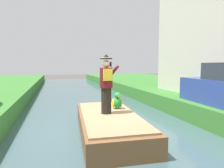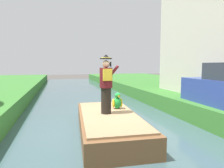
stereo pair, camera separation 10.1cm
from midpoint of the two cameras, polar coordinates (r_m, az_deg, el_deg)
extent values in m
plane|color=#4C4742|center=(6.53, -0.94, -14.35)|extent=(80.00, 80.00, 0.00)
cube|color=#3D565B|center=(6.52, -0.94, -13.94)|extent=(6.17, 48.00, 0.10)
cube|color=brown|center=(6.22, -0.44, -11.71)|extent=(2.11, 4.32, 0.56)
cube|color=#997A56|center=(6.13, -0.44, -8.99)|extent=(1.94, 3.98, 0.05)
cylinder|color=black|center=(6.09, -1.27, -4.91)|extent=(0.32, 0.32, 0.82)
cylinder|color=#561419|center=(5.99, -1.29, 1.87)|extent=(0.40, 0.40, 0.62)
cube|color=gold|center=(5.81, -0.83, 2.73)|extent=(0.28, 0.06, 0.36)
sphere|color=#DBA884|center=(5.98, -1.30, 5.93)|extent=(0.23, 0.23, 0.23)
cylinder|color=black|center=(5.98, -1.30, 7.51)|extent=(0.38, 0.38, 0.03)
cone|color=black|center=(5.99, -1.30, 8.18)|extent=(0.26, 0.26, 0.12)
cylinder|color=gold|center=(5.99, -1.30, 7.75)|extent=(0.29, 0.29, 0.02)
cylinder|color=#561419|center=(6.01, 0.84, 3.60)|extent=(0.38, 0.09, 0.43)
cube|color=black|center=(5.96, 0.06, 5.84)|extent=(0.03, 0.08, 0.15)
ellipsoid|color=green|center=(6.79, 2.00, -5.61)|extent=(0.26, 0.32, 0.40)
sphere|color=green|center=(6.71, 2.11, -3.41)|extent=(0.20, 0.20, 0.20)
cone|color=yellow|center=(6.61, 2.38, -3.62)|extent=(0.09, 0.09, 0.09)
ellipsoid|color=yellow|center=(6.75, 0.86, -5.67)|extent=(0.08, 0.20, 0.32)
ellipsoid|color=yellow|center=(6.83, 3.13, -5.54)|extent=(0.08, 0.20, 0.32)
camera|label=1|loc=(0.05, -89.54, 0.05)|focal=30.92mm
camera|label=2|loc=(0.05, 90.46, -0.05)|focal=30.92mm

